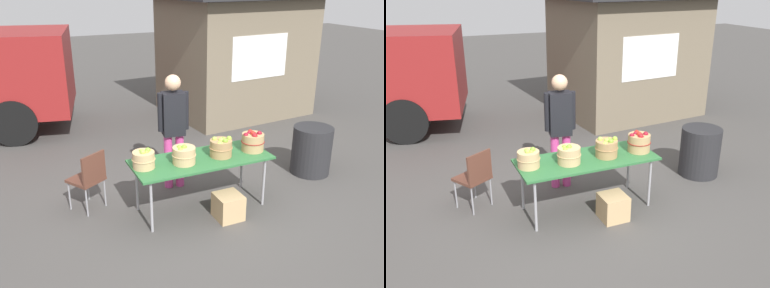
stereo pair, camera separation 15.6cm
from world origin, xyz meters
TOP-DOWN VIEW (x-y plane):
  - ground_plane at (0.00, 0.00)m, footprint 40.00×40.00m
  - market_table at (0.00, 0.00)m, footprint 1.90×0.76m
  - apple_basket_green_0 at (-0.80, 0.04)m, footprint 0.30×0.30m
  - apple_basket_green_1 at (-0.28, -0.05)m, footprint 0.32×0.32m
  - apple_basket_green_2 at (0.28, -0.04)m, footprint 0.32×0.32m
  - apple_basket_red_0 at (0.78, -0.04)m, footprint 0.33×0.33m
  - vendor_adult at (-0.09, 0.75)m, footprint 0.46×0.28m
  - food_kiosk at (2.74, 3.88)m, footprint 3.74×3.20m
  - folding_chair at (-1.41, 0.59)m, footprint 0.55×0.55m
  - trash_barrel at (2.15, 0.28)m, footprint 0.64×0.64m
  - produce_crate at (0.21, -0.41)m, footprint 0.35×0.35m

SIDE VIEW (x-z plane):
  - ground_plane at x=0.00m, z-range 0.00..0.00m
  - produce_crate at x=0.21m, z-range 0.00..0.35m
  - trash_barrel at x=2.15m, z-range 0.00..0.79m
  - folding_chair at x=-1.41m, z-range 0.08..0.94m
  - market_table at x=0.00m, z-range 0.33..1.08m
  - apple_basket_green_0 at x=-0.80m, z-range 0.73..1.00m
  - apple_basket_green_1 at x=-0.28m, z-range 0.74..1.00m
  - apple_basket_green_2 at x=0.28m, z-range 0.74..1.01m
  - apple_basket_red_0 at x=0.78m, z-range 0.74..1.03m
  - vendor_adult at x=-0.09m, z-range 0.16..1.91m
  - food_kiosk at x=2.74m, z-range 0.01..2.75m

